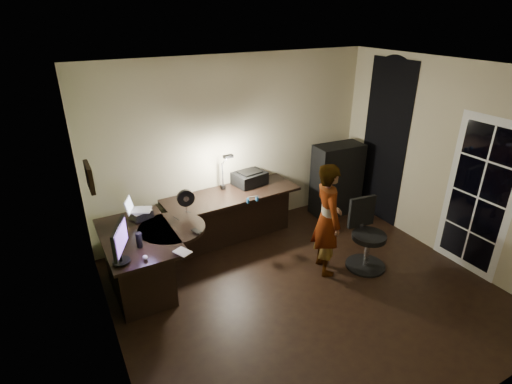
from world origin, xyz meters
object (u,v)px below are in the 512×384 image
monitor (119,249)px  person (327,219)px  cabinet (337,179)px  office_chair (369,236)px  desk_right (232,216)px  desk_left (142,262)px

monitor → person: bearing=18.4°
cabinet → office_chair: cabinet is taller
desk_right → person: person is taller
monitor → office_chair: size_ratio=0.50×
cabinet → monitor: (-3.75, -1.03, 0.35)m
desk_left → office_chair: bearing=-20.0°
desk_right → person: bearing=-63.5°
desk_right → monitor: size_ratio=4.23×
desk_right → office_chair: 2.03m
desk_left → monitor: monitor is taller
monitor → person: 2.57m
office_chair → monitor: bearing=177.6°
desk_right → person: 1.58m
person → desk_right: bearing=45.3°
cabinet → monitor: bearing=-161.1°
office_chair → desk_left: bearing=167.3°
person → cabinet: bearing=-26.8°
office_chair → person: person is taller
desk_left → person: bearing=-19.1°
cabinet → person: 1.77m
monitor → office_chair: (3.10, -0.49, -0.47)m
desk_right → monitor: (-1.81, -1.08, 0.58)m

